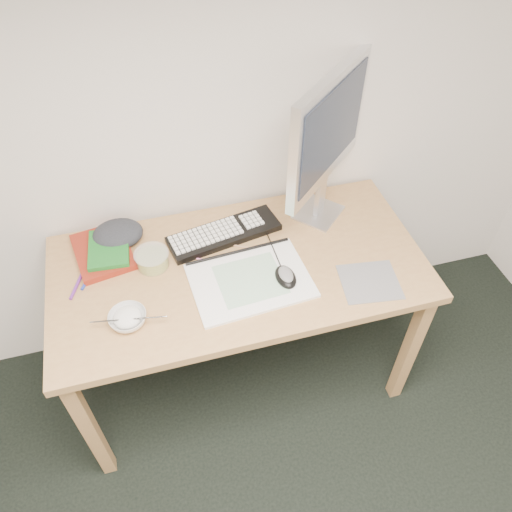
{
  "coord_description": "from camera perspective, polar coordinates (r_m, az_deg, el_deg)",
  "views": [
    {
      "loc": [
        -0.06,
        0.2,
        2.13
      ],
      "look_at": [
        0.27,
        1.39,
        0.83
      ],
      "focal_mm": 35.0,
      "sensor_mm": 36.0,
      "label": 1
    }
  ],
  "objects": [
    {
      "name": "pencil_pink",
      "position": [
        1.89,
        -4.45,
        -0.69
      ],
      "size": [
        0.15,
        0.09,
        0.01
      ],
      "primitive_type": "cylinder",
      "rotation": [
        0.0,
        1.57,
        -0.5
      ],
      "color": "pink",
      "rests_on": "desk"
    },
    {
      "name": "cloth_lump",
      "position": [
        2.01,
        -15.53,
        2.42
      ],
      "size": [
        0.18,
        0.16,
        0.07
      ],
      "primitive_type": "ellipsoid",
      "rotation": [
        0.0,
        0.0,
        0.16
      ],
      "color": "#23242A",
      "rests_on": "desk"
    },
    {
      "name": "monitor",
      "position": [
        1.87,
        8.2,
        13.69
      ],
      "size": [
        0.41,
        0.38,
        0.61
      ],
      "rotation": [
        0.0,
        0.0,
        0.74
      ],
      "color": "silver",
      "rests_on": "desk"
    },
    {
      "name": "chopsticks",
      "position": [
        1.71,
        -14.34,
        -7.03
      ],
      "size": [
        0.24,
        0.06,
        0.02
      ],
      "primitive_type": "cylinder",
      "rotation": [
        0.0,
        1.57,
        -0.17
      ],
      "color": "#ADADAF",
      "rests_on": "rice_bowl"
    },
    {
      "name": "sketchpad",
      "position": [
        1.81,
        -0.66,
        -2.83
      ],
      "size": [
        0.45,
        0.33,
        0.01
      ],
      "primitive_type": "cube",
      "rotation": [
        0.0,
        0.0,
        0.07
      ],
      "color": "silver",
      "rests_on": "desk"
    },
    {
      "name": "book_red",
      "position": [
        1.99,
        -17.1,
        0.45
      ],
      "size": [
        0.24,
        0.3,
        0.03
      ],
      "primitive_type": "cube",
      "rotation": [
        0.0,
        0.0,
        0.17
      ],
      "color": "maroon",
      "rests_on": "desk"
    },
    {
      "name": "mouse",
      "position": [
        1.8,
        3.43,
        -2.14
      ],
      "size": [
        0.08,
        0.12,
        0.04
      ],
      "primitive_type": "ellipsoid",
      "rotation": [
        0.0,
        0.0,
        0.05
      ],
      "color": "black",
      "rests_on": "sketchpad"
    },
    {
      "name": "pencil_tan",
      "position": [
        1.93,
        -1.1,
        0.96
      ],
      "size": [
        0.17,
        0.1,
        0.01
      ],
      "primitive_type": "cylinder",
      "rotation": [
        0.0,
        1.57,
        -0.52
      ],
      "color": "tan",
      "rests_on": "desk"
    },
    {
      "name": "keyboard",
      "position": [
        1.98,
        -3.66,
        2.58
      ],
      "size": [
        0.46,
        0.22,
        0.03
      ],
      "primitive_type": "cube",
      "rotation": [
        0.0,
        0.0,
        0.19
      ],
      "color": "black",
      "rests_on": "desk"
    },
    {
      "name": "marker_purple",
      "position": [
        1.91,
        -19.8,
        -3.17
      ],
      "size": [
        0.06,
        0.12,
        0.01
      ],
      "primitive_type": "cylinder",
      "rotation": [
        0.0,
        1.57,
        1.2
      ],
      "color": "#67278F",
      "rests_on": "desk"
    },
    {
      "name": "rice_bowl",
      "position": [
        1.75,
        -14.43,
        -6.96
      ],
      "size": [
        0.16,
        0.16,
        0.04
      ],
      "primitive_type": "imported",
      "rotation": [
        0.0,
        0.0,
        0.34
      ],
      "color": "white",
      "rests_on": "desk"
    },
    {
      "name": "fruit_tub",
      "position": [
        1.89,
        -11.77,
        -0.37
      ],
      "size": [
        0.16,
        0.16,
        0.06
      ],
      "primitive_type": "cylinder",
      "rotation": [
        0.0,
        0.0,
        -0.3
      ],
      "color": "#D4D14B",
      "rests_on": "desk"
    },
    {
      "name": "desk",
      "position": [
        1.94,
        -1.94,
        -2.73
      ],
      "size": [
        1.4,
        0.7,
        0.75
      ],
      "color": "tan",
      "rests_on": "ground"
    },
    {
      "name": "pencil_black",
      "position": [
        1.91,
        -0.53,
        0.17
      ],
      "size": [
        0.2,
        0.02,
        0.01
      ],
      "primitive_type": "cylinder",
      "rotation": [
        0.0,
        1.57,
        0.04
      ],
      "color": "black",
      "rests_on": "desk"
    },
    {
      "name": "mousepad",
      "position": [
        1.86,
        12.86,
        -2.89
      ],
      "size": [
        0.23,
        0.22,
        0.0
      ],
      "primitive_type": "cube",
      "rotation": [
        0.0,
        0.0,
        -0.14
      ],
      "color": "slate",
      "rests_on": "desk"
    },
    {
      "name": "book_green",
      "position": [
        1.96,
        -16.48,
        0.84
      ],
      "size": [
        0.16,
        0.21,
        0.02
      ],
      "primitive_type": "cube",
      "rotation": [
        0.0,
        0.0,
        -0.07
      ],
      "color": "#1A6B23",
      "rests_on": "book_red"
    },
    {
      "name": "marker_orange",
      "position": [
        1.94,
        -17.45,
        -1.48
      ],
      "size": [
        0.05,
        0.11,
        0.01
      ],
      "primitive_type": "cylinder",
      "rotation": [
        0.0,
        1.57,
        1.21
      ],
      "color": "#C37217",
      "rests_on": "desk"
    },
    {
      "name": "marker_blue",
      "position": [
        1.93,
        -18.54,
        -2.31
      ],
      "size": [
        0.07,
        0.11,
        0.01
      ],
      "primitive_type": "cylinder",
      "rotation": [
        0.0,
        1.57,
        1.09
      ],
      "color": "#2035AE",
      "rests_on": "desk"
    }
  ]
}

